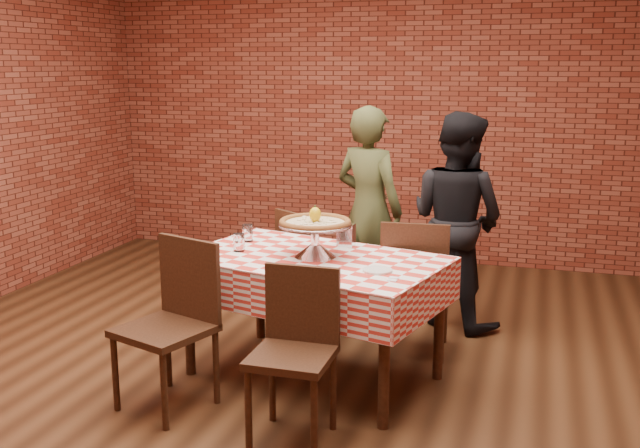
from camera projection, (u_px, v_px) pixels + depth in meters
The scene contains 19 objects.
ground at pixel (281, 378), 4.51m from camera, with size 6.00×6.00×0.00m, color black.
back_wall at pixel (385, 110), 7.01m from camera, with size 5.50×5.50×0.00m, color maroon.
table at pixel (313, 318), 4.46m from camera, with size 1.49×0.89×0.75m, color #3E2313.
tablecloth at pixel (313, 278), 4.41m from camera, with size 1.53×0.93×0.26m, color red, non-canonical shape.
pizza_stand at pixel (315, 240), 4.37m from camera, with size 0.44×0.44×0.20m, color silver, non-canonical shape.
pizza at pixel (315, 223), 4.34m from camera, with size 0.42×0.42×0.03m, color beige.
lemon at pixel (315, 215), 4.33m from camera, with size 0.07×0.07×0.09m, color gold.
water_glass_left at pixel (239, 242), 4.50m from camera, with size 0.07×0.07×0.11m, color white.
water_glass_right at pixel (248, 233), 4.75m from camera, with size 0.07×0.07×0.11m, color white.
side_plate at pixel (377, 270), 4.07m from camera, with size 0.16×0.16×0.01m, color white.
sweetener_packet_a at pixel (392, 280), 3.90m from camera, with size 0.05×0.04×0.01m, color white.
sweetener_packet_b at pixel (394, 278), 3.94m from camera, with size 0.05×0.04×0.01m, color white.
condiment_caddy at pixel (346, 235), 4.62m from camera, with size 0.10×0.08×0.14m, color silver.
chair_near_left at pixel (164, 328), 4.04m from camera, with size 0.45×0.45×0.93m, color #3E2313, non-canonical shape.
chair_near_right at pixel (292, 359), 3.68m from camera, with size 0.40×0.40×0.88m, color #3E2313, non-canonical shape.
chair_far_left at pixel (314, 269), 5.28m from camera, with size 0.40×0.40×0.88m, color #3E2313, non-canonical shape.
chair_far_right at pixel (416, 285), 4.86m from camera, with size 0.43×0.43×0.91m, color #3E2313, non-canonical shape.
diner_olive at pixel (369, 210), 5.63m from camera, with size 0.58×0.38×1.58m, color #3F4524.
diner_black at pixel (457, 220), 5.32m from camera, with size 0.76×0.59×1.55m, color black.
Camera 1 is at (1.44, -3.96, 1.88)m, focal length 41.42 mm.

